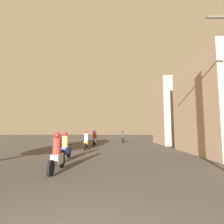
{
  "coord_description": "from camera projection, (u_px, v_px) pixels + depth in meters",
  "views": [
    {
      "loc": [
        0.63,
        -1.66,
        1.65
      ],
      "look_at": [
        0.39,
        16.34,
        3.51
      ],
      "focal_mm": 28.0,
      "sensor_mm": 36.0,
      "label": 1
    }
  ],
  "objects": [
    {
      "name": "motorcycle_silver",
      "position": [
        57.0,
        156.0,
        6.96
      ],
      "size": [
        0.6,
        1.94,
        1.57
      ],
      "rotation": [
        0.0,
        0.0,
        -0.07
      ],
      "color": "black",
      "rests_on": "ground_plane"
    },
    {
      "name": "motorcycle_blue",
      "position": [
        65.0,
        149.0,
        9.61
      ],
      "size": [
        0.6,
        2.12,
        1.57
      ],
      "rotation": [
        0.0,
        0.0,
        -0.1
      ],
      "color": "black",
      "rests_on": "ground_plane"
    },
    {
      "name": "motorcycle_orange",
      "position": [
        86.0,
        142.0,
        15.07
      ],
      "size": [
        0.6,
        2.02,
        1.61
      ],
      "rotation": [
        0.0,
        0.0,
        -0.07
      ],
      "color": "black",
      "rests_on": "ground_plane"
    },
    {
      "name": "motorcycle_white",
      "position": [
        94.0,
        139.0,
        18.51
      ],
      "size": [
        0.6,
        2.0,
        1.66
      ],
      "rotation": [
        0.0,
        0.0,
        -0.16
      ],
      "color": "black",
      "rests_on": "ground_plane"
    },
    {
      "name": "motorcycle_black",
      "position": [
        123.0,
        138.0,
        23.76
      ],
      "size": [
        0.6,
        1.99,
        1.57
      ],
      "rotation": [
        0.0,
        0.0,
        0.1
      ],
      "color": "black",
      "rests_on": "ground_plane"
    },
    {
      "name": "motorcycle_green",
      "position": [
        95.0,
        137.0,
        26.01
      ],
      "size": [
        0.6,
        1.9,
        1.65
      ],
      "rotation": [
        0.0,
        0.0,
        -0.09
      ],
      "color": "black",
      "rests_on": "ground_plane"
    },
    {
      "name": "building_right_far",
      "position": [
        179.0,
        113.0,
        21.06
      ],
      "size": [
        5.16,
        5.62,
        7.5
      ],
      "color": "tan",
      "rests_on": "ground_plane"
    }
  ]
}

